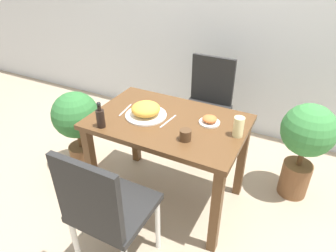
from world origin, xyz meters
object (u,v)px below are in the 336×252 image
(sauce_bottle, at_px, (100,117))
(potted_plant_right, at_px, (306,140))
(drink_cup, at_px, (185,135))
(juice_glass, at_px, (238,127))
(food_plate, at_px, (146,110))
(potted_plant_left, at_px, (77,122))
(side_plate, at_px, (210,120))
(chair_near, at_px, (105,208))
(chair_far, at_px, (207,102))

(sauce_bottle, bearing_deg, potted_plant_right, 32.29)
(drink_cup, xyz_separation_m, potted_plant_right, (0.68, 0.68, -0.24))
(juice_glass, bearing_deg, food_plate, -176.12)
(juice_glass, xyz_separation_m, potted_plant_right, (0.41, 0.48, -0.27))
(food_plate, distance_m, sauce_bottle, 0.32)
(potted_plant_left, bearing_deg, potted_plant_right, 16.08)
(sauce_bottle, bearing_deg, side_plate, 30.55)
(chair_near, height_order, side_plate, chair_near)
(chair_near, relative_size, side_plate, 6.46)
(chair_near, relative_size, drink_cup, 12.48)
(sauce_bottle, bearing_deg, potted_plant_left, 151.76)
(chair_near, height_order, potted_plant_right, chair_near)
(chair_far, height_order, potted_plant_right, chair_far)
(drink_cup, bearing_deg, juice_glass, 35.03)
(potted_plant_right, bearing_deg, chair_near, -126.79)
(food_plate, relative_size, potted_plant_left, 0.40)
(side_plate, relative_size, drink_cup, 1.93)
(food_plate, bearing_deg, side_plate, 13.95)
(chair_far, relative_size, side_plate, 6.46)
(chair_near, distance_m, potted_plant_right, 1.52)
(chair_far, xyz_separation_m, potted_plant_right, (0.87, -0.24, -0.01))
(chair_far, relative_size, potted_plant_left, 1.25)
(drink_cup, bearing_deg, chair_near, -112.85)
(chair_far, distance_m, side_plate, 0.74)
(potted_plant_left, height_order, potted_plant_right, potted_plant_right)
(chair_far, distance_m, drink_cup, 0.96)
(chair_far, height_order, sauce_bottle, chair_far)
(chair_near, xyz_separation_m, food_plate, (-0.14, 0.69, 0.24))
(juice_glass, bearing_deg, chair_near, -124.39)
(drink_cup, distance_m, potted_plant_right, 0.99)
(side_plate, bearing_deg, food_plate, -166.05)
(food_plate, height_order, potted_plant_left, food_plate)
(chair_far, height_order, side_plate, chair_far)
(chair_near, bearing_deg, potted_plant_left, -39.92)
(chair_near, xyz_separation_m, drink_cup, (0.23, 0.55, 0.23))
(side_plate, bearing_deg, chair_near, -110.05)
(side_plate, relative_size, potted_plant_left, 0.19)
(sauce_bottle, xyz_separation_m, potted_plant_left, (-0.52, 0.28, -0.32))
(potted_plant_right, bearing_deg, side_plate, -146.01)
(potted_plant_left, bearing_deg, sauce_bottle, -28.24)
(potted_plant_left, bearing_deg, chair_near, -39.92)
(side_plate, distance_m, drink_cup, 0.27)
(side_plate, relative_size, potted_plant_right, 0.18)
(chair_far, bearing_deg, sauce_bottle, -109.91)
(chair_far, distance_m, potted_plant_left, 1.17)
(food_plate, bearing_deg, potted_plant_right, 26.49)
(potted_plant_right, bearing_deg, chair_far, 164.56)
(side_plate, bearing_deg, sauce_bottle, -149.45)
(juice_glass, bearing_deg, drink_cup, -144.97)
(side_plate, distance_m, potted_plant_left, 1.18)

